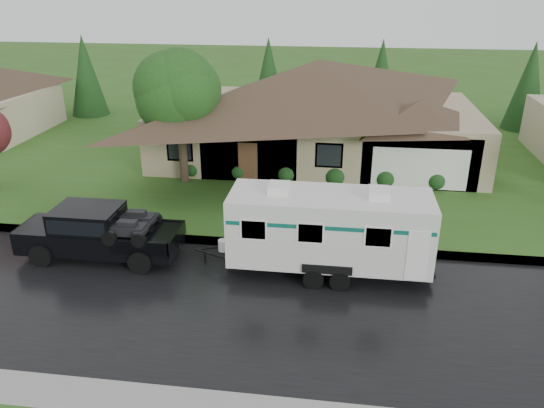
{
  "coord_description": "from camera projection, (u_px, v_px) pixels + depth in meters",
  "views": [
    {
      "loc": [
        3.48,
        -16.54,
        9.96
      ],
      "look_at": [
        0.96,
        2.0,
        1.96
      ],
      "focal_mm": 35.0,
      "sensor_mm": 36.0,
      "label": 1
    }
  ],
  "objects": [
    {
      "name": "house_main",
      "position": [
        323.0,
        99.0,
        30.33
      ],
      "size": [
        19.44,
        10.8,
        6.9
      ],
      "color": "tan",
      "rests_on": "lawn"
    },
    {
      "name": "tree_left_green",
      "position": [
        179.0,
        94.0,
        25.94
      ],
      "size": [
        4.0,
        4.0,
        6.61
      ],
      "color": "#382B1E",
      "rests_on": "lawn"
    },
    {
      "name": "lawn",
      "position": [
        285.0,
        150.0,
        33.05
      ],
      "size": [
        140.0,
        26.0,
        0.15
      ],
      "primitive_type": "cube",
      "color": "#31551A",
      "rests_on": "ground"
    },
    {
      "name": "curb",
      "position": [
        249.0,
        243.0,
        21.44
      ],
      "size": [
        140.0,
        0.5,
        0.15
      ],
      "primitive_type": "cube",
      "color": "gray",
      "rests_on": "ground"
    },
    {
      "name": "ground",
      "position": [
        239.0,
        273.0,
        19.41
      ],
      "size": [
        140.0,
        140.0,
        0.0
      ],
      "primitive_type": "plane",
      "color": "#31551A",
      "rests_on": "ground"
    },
    {
      "name": "pickup_truck",
      "position": [
        97.0,
        231.0,
        20.17
      ],
      "size": [
        6.07,
        2.31,
        2.02
      ],
      "color": "black",
      "rests_on": "ground"
    },
    {
      "name": "travel_trailer",
      "position": [
        329.0,
        228.0,
        18.81
      ],
      "size": [
        7.49,
        2.63,
        3.36
      ],
      "color": "silver",
      "rests_on": "ground"
    },
    {
      "name": "road",
      "position": [
        227.0,
        303.0,
        17.59
      ],
      "size": [
        140.0,
        8.0,
        0.01
      ],
      "primitive_type": "cube",
      "color": "black",
      "rests_on": "ground"
    },
    {
      "name": "shrub_row",
      "position": [
        311.0,
        173.0,
        27.38
      ],
      "size": [
        13.6,
        1.0,
        1.0
      ],
      "color": "#143814",
      "rests_on": "lawn"
    }
  ]
}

